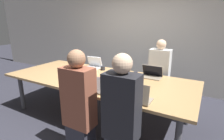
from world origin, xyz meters
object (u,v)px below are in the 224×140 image
cup_far_midleft (103,68)px  person_near_right (121,117)px  person_far_right (159,76)px  cup_near_midright (81,85)px  cup_near_right (124,92)px  stapler (115,81)px  person_near_midright (79,107)px  laptop_far_right (152,74)px  laptop_near_midright (96,87)px  laptop_far_midleft (94,64)px  laptop_near_right (138,97)px  cup_far_right (136,74)px

cup_far_midleft → person_near_right: 1.77m
person_far_right → cup_near_midright: bearing=-117.8°
cup_near_right → stapler: bearing=131.7°
person_near_midright → person_near_right: (0.58, 0.04, 0.00)m
cup_far_midleft → person_near_midright: bearing=-69.1°
cup_near_midright → laptop_far_right: (0.77, 1.04, 0.02)m
cup_near_midright → person_near_right: size_ratio=0.06×
cup_near_right → person_near_midright: bearing=-131.0°
laptop_near_midright → person_far_right: person_far_right is taller
cup_far_midleft → laptop_far_midleft: bearing=166.2°
person_near_midright → cup_far_midleft: (-0.54, 1.41, 0.11)m
laptop_far_midleft → cup_near_right: 1.59m
person_near_right → cup_near_right: 0.47m
laptop_near_midright → laptop_far_midleft: bearing=-53.3°
cup_near_midright → laptop_far_midleft: 1.22m
laptop_near_right → cup_near_right: 0.26m
laptop_far_right → stapler: 0.72m
cup_near_midright → cup_far_midleft: cup_near_midright is taller
person_near_midright → laptop_far_right: person_near_midright is taller
person_near_midright → stapler: person_near_midright is taller
cup_far_right → laptop_far_midleft: bearing=172.8°
laptop_far_right → person_far_right: 0.49m
person_near_right → person_far_right: 1.86m
laptop_far_right → cup_far_right: laptop_far_right is taller
laptop_near_midright → cup_near_midright: size_ratio=3.96×
person_far_right → cup_far_right: (-0.30, -0.55, 0.13)m
laptop_near_right → cup_far_midleft: bearing=-41.4°
laptop_near_right → stapler: bearing=-39.9°
laptop_near_midright → laptop_far_midleft: (-0.81, 1.09, 0.00)m
cup_near_right → person_far_right: bearing=85.6°
stapler → cup_far_midleft: bearing=160.6°
person_near_midright → person_far_right: 1.96m
cup_near_midright → stapler: size_ratio=0.58×
person_near_right → cup_near_right: (-0.18, 0.42, 0.12)m
laptop_near_right → laptop_far_right: bearing=-82.0°
laptop_near_midright → laptop_far_midleft: 1.36m
laptop_far_midleft → stapler: laptop_far_midleft is taller
cup_near_midright → cup_near_right: cup_near_right is taller
cup_near_midright → person_far_right: (0.79, 1.51, -0.13)m
laptop_far_right → person_near_right: bearing=-86.4°
person_near_midright → person_far_right: size_ratio=1.02×
cup_near_midright → person_near_right: 0.94m
laptop_far_right → stapler: size_ratio=2.33×
laptop_near_midright → cup_near_right: (0.41, 0.07, -0.02)m
person_near_midright → cup_far_midleft: 1.52m
person_far_right → cup_far_midleft: bearing=-155.4°
laptop_far_midleft → person_far_right: bearing=17.3°
cup_near_midright → cup_near_right: size_ratio=0.86×
cup_near_right → laptop_far_right: laptop_far_right is taller
laptop_near_right → stapler: laptop_near_right is taller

